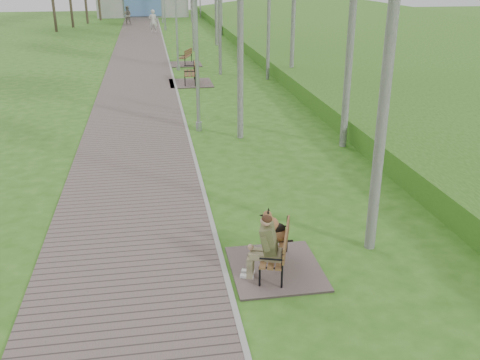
% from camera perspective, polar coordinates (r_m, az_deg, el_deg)
% --- Properties ---
extents(ground, '(120.00, 120.00, 0.00)m').
position_cam_1_polar(ground, '(15.09, -4.59, 1.26)').
color(ground, '#2F6317').
rests_on(ground, ground).
extents(walkway, '(3.50, 67.00, 0.04)m').
position_cam_1_polar(walkway, '(35.98, -10.66, 13.03)').
color(walkway, '#6B5B57').
rests_on(walkway, ground).
extents(kerb, '(0.10, 67.00, 0.05)m').
position_cam_1_polar(kerb, '(35.99, -7.81, 13.21)').
color(kerb, '#999993').
rests_on(kerb, ground).
extents(embankment, '(14.00, 70.00, 1.60)m').
position_cam_1_polar(embankment, '(36.91, 11.76, 13.14)').
color(embankment, '#5A9834').
rests_on(embankment, ground).
extents(bench_main, '(1.67, 1.85, 1.45)m').
position_cam_1_polar(bench_main, '(9.92, 3.46, -7.66)').
color(bench_main, '#6B5B57').
rests_on(bench_main, ground).
extents(bench_second, '(2.04, 2.27, 1.26)m').
position_cam_1_polar(bench_second, '(26.42, -5.37, 10.71)').
color(bench_second, '#6B5B57').
rests_on(bench_second, ground).
extents(bench_third, '(1.78, 1.98, 1.09)m').
position_cam_1_polar(bench_third, '(31.84, -5.89, 12.51)').
color(bench_third, '#6B5B57').
rests_on(bench_third, ground).
extents(lamp_post_near, '(0.21, 0.21, 5.37)m').
position_cam_1_polar(lamp_post_near, '(18.06, -4.62, 12.92)').
color(lamp_post_near, '#9FA1A7').
rests_on(lamp_post_near, ground).
extents(lamp_post_second, '(0.19, 0.19, 4.97)m').
position_cam_1_polar(lamp_post_second, '(29.74, -6.78, 15.95)').
color(lamp_post_second, '#9FA1A7').
rests_on(lamp_post_second, ground).
extents(pedestrian_near, '(0.71, 0.48, 1.92)m').
position_cam_1_polar(pedestrian_near, '(48.10, -9.26, 16.38)').
color(pedestrian_near, beige).
rests_on(pedestrian_near, ground).
extents(pedestrian_far, '(0.93, 0.77, 1.73)m').
position_cam_1_polar(pedestrian_far, '(55.77, -11.93, 16.82)').
color(pedestrian_far, gray).
rests_on(pedestrian_far, ground).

